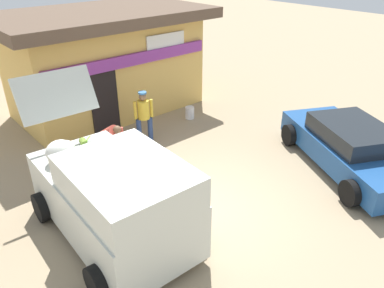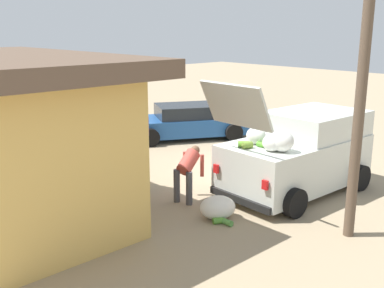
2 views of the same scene
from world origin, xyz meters
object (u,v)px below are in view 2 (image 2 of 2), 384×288
at_px(parked_sedan, 186,122).
at_px(customer_bending, 188,169).
at_px(paint_bucket, 75,167).
at_px(vendor_standing, 134,154).
at_px(delivery_van, 299,153).
at_px(unloaded_banana_pile, 218,208).

distance_m(parked_sedan, customer_bending, 6.35).
xyz_separation_m(parked_sedan, paint_bucket, (-1.12, 5.17, -0.38)).
xyz_separation_m(parked_sedan, customer_bending, (-4.75, 4.21, 0.20)).
bearing_deg(vendor_standing, delivery_van, -132.83).
bearing_deg(vendor_standing, parked_sedan, -54.81).
bearing_deg(delivery_van, vendor_standing, 47.17).
distance_m(parked_sedan, vendor_standing, 5.74).
bearing_deg(customer_bending, delivery_van, -117.81).
bearing_deg(parked_sedan, paint_bucket, 102.27).
height_order(delivery_van, unloaded_banana_pile, delivery_van).
relative_size(vendor_standing, paint_bucket, 3.91).
xyz_separation_m(delivery_van, parked_sedan, (6.07, -1.70, -0.38)).
distance_m(vendor_standing, paint_bucket, 2.34).
bearing_deg(customer_bending, vendor_standing, 18.37).
distance_m(delivery_van, unloaded_banana_pile, 2.83).
relative_size(customer_bending, paint_bucket, 3.05).
height_order(unloaded_banana_pile, paint_bucket, unloaded_banana_pile).
bearing_deg(delivery_van, unloaded_banana_pile, 87.94).
bearing_deg(unloaded_banana_pile, customer_bending, -10.72).
bearing_deg(paint_bucket, delivery_van, -144.97).
bearing_deg(paint_bucket, parked_sedan, -77.73).
height_order(delivery_van, vendor_standing, delivery_van).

